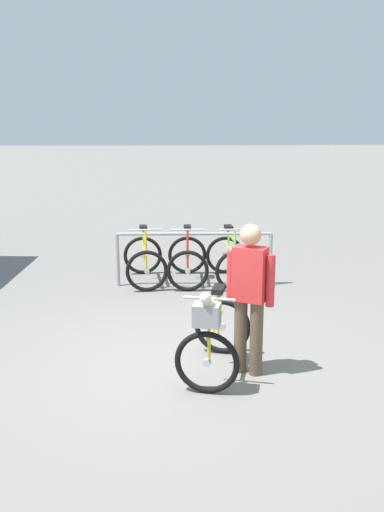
{
  "coord_description": "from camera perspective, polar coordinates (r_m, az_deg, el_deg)",
  "views": [
    {
      "loc": [
        -0.05,
        -6.05,
        2.79
      ],
      "look_at": [
        0.21,
        1.08,
        1.0
      ],
      "focal_mm": 41.56,
      "sensor_mm": 36.0,
      "label": 1
    }
  ],
  "objects": [
    {
      "name": "ground_plane",
      "position": [
        6.67,
        -1.47,
        -10.68
      ],
      "size": [
        80.0,
        80.0,
        0.0
      ],
      "primitive_type": "plane",
      "color": "slate"
    },
    {
      "name": "bike_rack_rail",
      "position": [
        9.44,
        0.21,
        0.89
      ],
      "size": [
        2.51,
        0.1,
        0.88
      ],
      "color": "#99999E",
      "rests_on": "ground"
    },
    {
      "name": "racked_bike_yellow",
      "position": [
        9.69,
        -4.58,
        -0.45
      ],
      "size": [
        0.77,
        1.15,
        0.97
      ],
      "color": "black",
      "rests_on": "ground"
    },
    {
      "name": "racked_bike_red",
      "position": [
        9.68,
        -0.44,
        -0.43
      ],
      "size": [
        0.68,
        1.11,
        0.97
      ],
      "color": "black",
      "rests_on": "ground"
    },
    {
      "name": "racked_bike_lime",
      "position": [
        9.71,
        3.7,
        -0.41
      ],
      "size": [
        0.75,
        1.16,
        0.97
      ],
      "color": "black",
      "rests_on": "ground"
    },
    {
      "name": "featured_bicycle",
      "position": [
        6.27,
        2.07,
        -7.5
      ],
      "size": [
        0.9,
        1.25,
        1.09
      ],
      "color": "black",
      "rests_on": "ground"
    },
    {
      "name": "person_with_featured_bike",
      "position": [
        6.25,
        5.55,
        -3.53
      ],
      "size": [
        0.48,
        0.33,
        1.64
      ],
      "color": "brown",
      "rests_on": "ground"
    }
  ]
}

